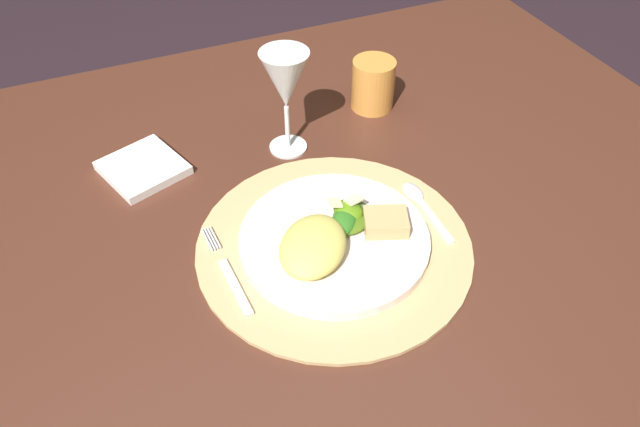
% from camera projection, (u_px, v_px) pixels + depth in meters
% --- Properties ---
extents(dining_table, '(1.47, 1.09, 0.71)m').
position_uv_depth(dining_table, '(299.00, 275.00, 0.97)').
color(dining_table, '#4A261B').
rests_on(dining_table, ground).
extents(placemat, '(0.39, 0.39, 0.01)m').
position_uv_depth(placemat, '(334.00, 245.00, 0.84)').
color(placemat, tan).
rests_on(placemat, dining_table).
extents(dinner_plate, '(0.27, 0.27, 0.02)m').
position_uv_depth(dinner_plate, '(334.00, 240.00, 0.83)').
color(dinner_plate, silver).
rests_on(dinner_plate, placemat).
extents(pasta_serving, '(0.14, 0.15, 0.04)m').
position_uv_depth(pasta_serving, '(313.00, 246.00, 0.78)').
color(pasta_serving, '#D8CC5F').
rests_on(pasta_serving, dinner_plate).
extents(salad_greens, '(0.08, 0.08, 0.03)m').
position_uv_depth(salad_greens, '(348.00, 217.00, 0.84)').
color(salad_greens, '#436015').
rests_on(salad_greens, dinner_plate).
extents(bread_piece, '(0.07, 0.07, 0.02)m').
position_uv_depth(bread_piece, '(386.00, 222.00, 0.83)').
color(bread_piece, tan).
rests_on(bread_piece, dinner_plate).
extents(fork, '(0.02, 0.17, 0.00)m').
position_uv_depth(fork, '(229.00, 274.00, 0.79)').
color(fork, silver).
rests_on(fork, placemat).
extents(spoon, '(0.03, 0.14, 0.01)m').
position_uv_depth(spoon, '(420.00, 201.00, 0.89)').
color(spoon, silver).
rests_on(spoon, placemat).
extents(napkin, '(0.14, 0.15, 0.01)m').
position_uv_depth(napkin, '(143.00, 168.00, 0.95)').
color(napkin, white).
rests_on(napkin, dining_table).
extents(wine_glass, '(0.08, 0.08, 0.18)m').
position_uv_depth(wine_glass, '(285.00, 83.00, 0.91)').
color(wine_glass, silver).
rests_on(wine_glass, dining_table).
extents(amber_tumbler, '(0.08, 0.08, 0.09)m').
position_uv_depth(amber_tumbler, '(373.00, 84.00, 1.06)').
color(amber_tumbler, orange).
rests_on(amber_tumbler, dining_table).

